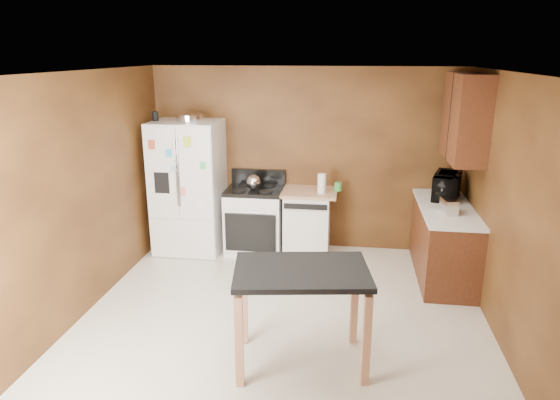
% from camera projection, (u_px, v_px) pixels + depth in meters
% --- Properties ---
extents(floor, '(4.50, 4.50, 0.00)m').
position_uv_depth(floor, '(281.00, 324.00, 5.10)').
color(floor, beige).
rests_on(floor, ground).
extents(ceiling, '(4.50, 4.50, 0.00)m').
position_uv_depth(ceiling, '(282.00, 73.00, 4.38)').
color(ceiling, white).
rests_on(ceiling, ground).
extents(wall_back, '(4.20, 0.00, 4.20)m').
position_uv_depth(wall_back, '(304.00, 160.00, 6.88)').
color(wall_back, brown).
rests_on(wall_back, ground).
extents(wall_front, '(4.20, 0.00, 4.20)m').
position_uv_depth(wall_front, '(221.00, 336.00, 2.61)').
color(wall_front, brown).
rests_on(wall_front, ground).
extents(wall_left, '(0.00, 4.50, 4.50)m').
position_uv_depth(wall_left, '(76.00, 199.00, 5.03)').
color(wall_left, brown).
rests_on(wall_left, ground).
extents(wall_right, '(0.00, 4.50, 4.50)m').
position_uv_depth(wall_right, '(514.00, 218.00, 4.45)').
color(wall_right, brown).
rests_on(wall_right, ground).
extents(roasting_pan, '(0.37, 0.37, 0.09)m').
position_uv_depth(roasting_pan, '(190.00, 118.00, 6.54)').
color(roasting_pan, silver).
rests_on(roasting_pan, refrigerator).
extents(pen_cup, '(0.08, 0.08, 0.12)m').
position_uv_depth(pen_cup, '(155.00, 116.00, 6.57)').
color(pen_cup, black).
rests_on(pen_cup, refrigerator).
extents(kettle, '(0.20, 0.20, 0.20)m').
position_uv_depth(kettle, '(254.00, 182.00, 6.69)').
color(kettle, silver).
rests_on(kettle, gas_range).
extents(paper_towel, '(0.13, 0.13, 0.26)m').
position_uv_depth(paper_towel, '(322.00, 183.00, 6.54)').
color(paper_towel, white).
rests_on(paper_towel, dishwasher).
extents(green_canister, '(0.12, 0.12, 0.11)m').
position_uv_depth(green_canister, '(338.00, 187.00, 6.67)').
color(green_canister, green).
rests_on(green_canister, dishwasher).
extents(toaster, '(0.18, 0.25, 0.17)m').
position_uv_depth(toaster, '(449.00, 206.00, 5.68)').
color(toaster, silver).
rests_on(toaster, right_cabinets).
extents(microwave, '(0.51, 0.62, 0.30)m').
position_uv_depth(microwave, '(447.00, 187.00, 6.25)').
color(microwave, black).
rests_on(microwave, right_cabinets).
extents(refrigerator, '(0.90, 0.80, 1.80)m').
position_uv_depth(refrigerator, '(189.00, 187.00, 6.82)').
color(refrigerator, white).
rests_on(refrigerator, ground).
extents(gas_range, '(0.76, 0.68, 1.10)m').
position_uv_depth(gas_range, '(255.00, 219.00, 6.88)').
color(gas_range, white).
rests_on(gas_range, ground).
extents(dishwasher, '(0.78, 0.63, 0.89)m').
position_uv_depth(dishwasher, '(307.00, 222.00, 6.81)').
color(dishwasher, white).
rests_on(dishwasher, ground).
extents(right_cabinets, '(0.63, 1.58, 2.45)m').
position_uv_depth(right_cabinets, '(450.00, 205.00, 5.99)').
color(right_cabinets, '#612D1A').
rests_on(right_cabinets, ground).
extents(island, '(1.25, 0.93, 0.91)m').
position_uv_depth(island, '(301.00, 285.00, 4.27)').
color(island, black).
rests_on(island, ground).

